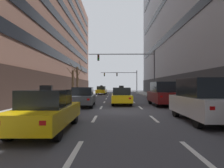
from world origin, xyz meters
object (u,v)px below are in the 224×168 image
Objects in this scene: street_tree_0 at (73,83)px; pedestrian_0 at (197,94)px; taxi_driving_3 at (47,111)px; street_tree_1 at (77,81)px; taxi_driving_0 at (101,90)px; taxi_driving_1 at (121,96)px; car_parked_2 at (162,94)px; traffic_signal_0 at (135,65)px; traffic_signal_1 at (123,77)px; car_parked_1 at (201,100)px; car_driving_2 at (83,97)px.

pedestrian_0 is at bearing -30.11° from street_tree_0.
taxi_driving_3 is 0.80× the size of street_tree_1.
street_tree_0 is at bearing -103.13° from taxi_driving_0.
car_parked_2 reaches higher than taxi_driving_1.
traffic_signal_0 is 9.07m from street_tree_1.
car_parked_2 is at bearing -86.12° from traffic_signal_1.
car_parked_2 is 2.80× the size of pedestrian_0.
car_parked_1 is 17.32m from traffic_signal_0.
traffic_signal_1 is at bearing 58.82° from taxi_driving_0.
taxi_driving_1 is 0.46× the size of traffic_signal_0.
traffic_signal_1 is 20.05m from street_tree_1.
pedestrian_0 is (13.34, -10.77, -1.52)m from street_tree_1.
car_parked_1 is at bearing -85.20° from traffic_signal_0.
taxi_driving_0 is 1.06× the size of taxi_driving_3.
taxi_driving_3 is 0.93× the size of street_tree_0.
street_tree_0 is (-2.96, 17.29, 1.33)m from taxi_driving_3.
taxi_driving_1 is at bearing 176.60° from pedestrian_0.
car_parked_2 is (7.05, -20.95, 0.23)m from taxi_driving_0.
pedestrian_0 is (10.39, 9.54, 0.25)m from taxi_driving_3.
pedestrian_0 is (13.35, -7.74, -1.09)m from street_tree_0.
taxi_driving_0 is 29.19m from car_parked_1.
traffic_signal_1 is (-1.99, 29.31, 3.06)m from car_parked_2.
street_tree_0 reaches higher than taxi_driving_1.
taxi_driving_1 is at bearing 114.77° from car_parked_1.
taxi_driving_0 reaches higher than taxi_driving_3.
taxi_driving_0 is 22.10m from car_parked_2.
traffic_signal_0 reaches higher than car_parked_2.
street_tree_0 is (-6.36, 7.33, 1.34)m from taxi_driving_1.
taxi_driving_3 is at bearing -97.55° from traffic_signal_1.
street_tree_1 reaches higher than pedestrian_0.
traffic_signal_0 is at bearing 117.03° from pedestrian_0.
car_parked_1 is (7.05, -28.33, 0.23)m from taxi_driving_0.
car_parked_1 is at bearing -86.90° from traffic_signal_1.
street_tree_1 is at bearing 118.67° from car_parked_1.
car_parked_1 is 36.87m from traffic_signal_1.
car_parked_1 is 0.48× the size of traffic_signal_1.
taxi_driving_3 is 20.60m from street_tree_1.
taxi_driving_3 is 2.76× the size of pedestrian_0.
car_parked_1 is (7.10, 1.91, 0.27)m from taxi_driving_3.
taxi_driving_0 is 1.04× the size of car_parked_1.
pedestrian_0 is at bearing -63.48° from taxi_driving_0.
traffic_signal_1 is 1.96× the size of street_tree_0.
pedestrian_0 is at bearing 6.11° from car_driving_2.
car_driving_2 is 1.02× the size of car_parked_2.
traffic_signal_0 reaches higher than car_parked_1.
taxi_driving_0 reaches higher than car_driving_2.
taxi_driving_0 is at bearing 99.33° from taxi_driving_1.
street_tree_0 reaches higher than car_parked_1.
taxi_driving_3 is 20.01m from traffic_signal_0.
car_parked_1 is at bearing -61.33° from street_tree_1.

